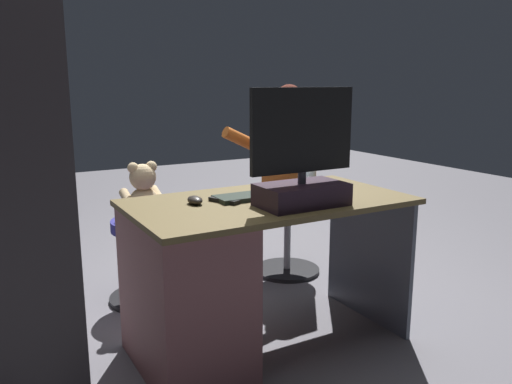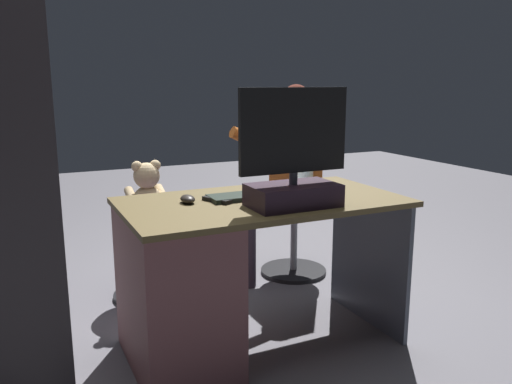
{
  "view_description": "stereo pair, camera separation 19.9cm",
  "coord_description": "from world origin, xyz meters",
  "px_view_note": "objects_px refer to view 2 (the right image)",
  "views": [
    {
      "loc": [
        1.19,
        2.38,
        1.24
      ],
      "look_at": [
        -0.14,
        0.04,
        0.66
      ],
      "focal_mm": 36.54,
      "sensor_mm": 36.0,
      "label": 1
    },
    {
      "loc": [
        1.01,
        2.47,
        1.24
      ],
      "look_at": [
        -0.14,
        0.04,
        0.66
      ],
      "focal_mm": 36.54,
      "sensor_mm": 36.0,
      "label": 2
    }
  ],
  "objects_px": {
    "office_chair_teddy": "(150,249)",
    "person": "(283,166)",
    "monitor": "(293,172)",
    "desk": "(196,280)",
    "visitor_chair": "(294,231)",
    "tv_remote": "(217,200)",
    "keyboard": "(253,195)",
    "computer_mouse": "(188,199)",
    "cup": "(305,181)",
    "teddy_bear": "(147,191)"
  },
  "relations": [
    {
      "from": "monitor",
      "to": "cup",
      "type": "bearing_deg",
      "value": -129.89
    },
    {
      "from": "computer_mouse",
      "to": "visitor_chair",
      "type": "xyz_separation_m",
      "value": [
        -0.93,
        -0.68,
        -0.45
      ]
    },
    {
      "from": "cup",
      "to": "teddy_bear",
      "type": "distance_m",
      "value": 0.95
    },
    {
      "from": "desk",
      "to": "person",
      "type": "height_order",
      "value": "person"
    },
    {
      "from": "computer_mouse",
      "to": "person",
      "type": "bearing_deg",
      "value": -141.03
    },
    {
      "from": "computer_mouse",
      "to": "teddy_bear",
      "type": "height_order",
      "value": "teddy_bear"
    },
    {
      "from": "visitor_chair",
      "to": "person",
      "type": "xyz_separation_m",
      "value": [
        0.08,
        -0.0,
        0.44
      ]
    },
    {
      "from": "cup",
      "to": "visitor_chair",
      "type": "height_order",
      "value": "cup"
    },
    {
      "from": "desk",
      "to": "teddy_bear",
      "type": "distance_m",
      "value": 0.83
    },
    {
      "from": "computer_mouse",
      "to": "visitor_chair",
      "type": "height_order",
      "value": "computer_mouse"
    },
    {
      "from": "visitor_chair",
      "to": "person",
      "type": "relative_size",
      "value": 0.39
    },
    {
      "from": "cup",
      "to": "teddy_bear",
      "type": "relative_size",
      "value": 0.32
    },
    {
      "from": "desk",
      "to": "cup",
      "type": "height_order",
      "value": "cup"
    },
    {
      "from": "computer_mouse",
      "to": "cup",
      "type": "height_order",
      "value": "cup"
    },
    {
      "from": "computer_mouse",
      "to": "office_chair_teddy",
      "type": "height_order",
      "value": "computer_mouse"
    },
    {
      "from": "tv_remote",
      "to": "person",
      "type": "distance_m",
      "value": 1.02
    },
    {
      "from": "monitor",
      "to": "office_chair_teddy",
      "type": "relative_size",
      "value": 1.05
    },
    {
      "from": "keyboard",
      "to": "teddy_bear",
      "type": "bearing_deg",
      "value": -66.83
    },
    {
      "from": "person",
      "to": "computer_mouse",
      "type": "bearing_deg",
      "value": 38.97
    },
    {
      "from": "monitor",
      "to": "keyboard",
      "type": "bearing_deg",
      "value": -70.41
    },
    {
      "from": "cup",
      "to": "office_chair_teddy",
      "type": "height_order",
      "value": "cup"
    },
    {
      "from": "teddy_bear",
      "to": "desk",
      "type": "bearing_deg",
      "value": 91.01
    },
    {
      "from": "desk",
      "to": "teddy_bear",
      "type": "height_order",
      "value": "teddy_bear"
    },
    {
      "from": "tv_remote",
      "to": "cup",
      "type": "bearing_deg",
      "value": 160.36
    },
    {
      "from": "keyboard",
      "to": "teddy_bear",
      "type": "relative_size",
      "value": 1.28
    },
    {
      "from": "desk",
      "to": "visitor_chair",
      "type": "relative_size",
      "value": 2.64
    },
    {
      "from": "visitor_chair",
      "to": "office_chair_teddy",
      "type": "bearing_deg",
      "value": -1.58
    },
    {
      "from": "teddy_bear",
      "to": "person",
      "type": "relative_size",
      "value": 0.27
    },
    {
      "from": "cup",
      "to": "teddy_bear",
      "type": "xyz_separation_m",
      "value": [
        0.6,
        -0.73,
        -0.14
      ]
    },
    {
      "from": "keyboard",
      "to": "computer_mouse",
      "type": "bearing_deg",
      "value": -3.9
    },
    {
      "from": "keyboard",
      "to": "computer_mouse",
      "type": "distance_m",
      "value": 0.31
    },
    {
      "from": "teddy_bear",
      "to": "person",
      "type": "xyz_separation_m",
      "value": [
        -0.86,
        0.03,
        0.09
      ]
    },
    {
      "from": "office_chair_teddy",
      "to": "person",
      "type": "distance_m",
      "value": 0.96
    },
    {
      "from": "monitor",
      "to": "visitor_chair",
      "type": "distance_m",
      "value": 1.22
    },
    {
      "from": "computer_mouse",
      "to": "keyboard",
      "type": "bearing_deg",
      "value": 176.1
    },
    {
      "from": "computer_mouse",
      "to": "visitor_chair",
      "type": "relative_size",
      "value": 0.2
    },
    {
      "from": "tv_remote",
      "to": "monitor",
      "type": "bearing_deg",
      "value": 118.29
    },
    {
      "from": "computer_mouse",
      "to": "person",
      "type": "distance_m",
      "value": 1.09
    },
    {
      "from": "monitor",
      "to": "teddy_bear",
      "type": "bearing_deg",
      "value": -67.65
    },
    {
      "from": "cup",
      "to": "person",
      "type": "bearing_deg",
      "value": -110.37
    },
    {
      "from": "computer_mouse",
      "to": "tv_remote",
      "type": "bearing_deg",
      "value": 163.98
    },
    {
      "from": "keyboard",
      "to": "tv_remote",
      "type": "bearing_deg",
      "value": 4.51
    },
    {
      "from": "tv_remote",
      "to": "keyboard",
      "type": "bearing_deg",
      "value": 161.47
    },
    {
      "from": "keyboard",
      "to": "cup",
      "type": "bearing_deg",
      "value": -177.33
    },
    {
      "from": "computer_mouse",
      "to": "office_chair_teddy",
      "type": "relative_size",
      "value": 0.2
    },
    {
      "from": "visitor_chair",
      "to": "computer_mouse",
      "type": "bearing_deg",
      "value": 36.32
    },
    {
      "from": "desk",
      "to": "office_chair_teddy",
      "type": "bearing_deg",
      "value": -88.98
    },
    {
      "from": "computer_mouse",
      "to": "person",
      "type": "relative_size",
      "value": 0.08
    },
    {
      "from": "monitor",
      "to": "computer_mouse",
      "type": "distance_m",
      "value": 0.48
    },
    {
      "from": "monitor",
      "to": "keyboard",
      "type": "relative_size",
      "value": 1.19
    }
  ]
}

